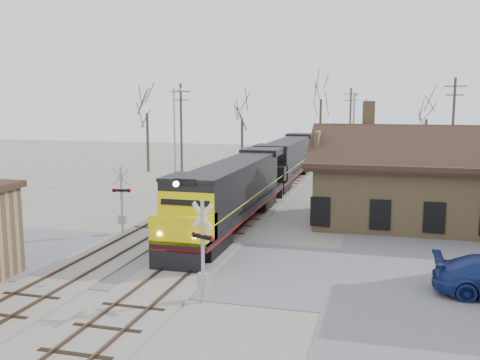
# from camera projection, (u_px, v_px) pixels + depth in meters

# --- Properties ---
(ground) EXTENTS (140.00, 140.00, 0.00)m
(ground) POSITION_uv_depth(u_px,v_px,m) (188.00, 264.00, 26.17)
(ground) COLOR gray
(ground) RESTS_ON ground
(road) EXTENTS (60.00, 9.00, 0.03)m
(road) POSITION_uv_depth(u_px,v_px,m) (188.00, 264.00, 26.16)
(road) COLOR slate
(road) RESTS_ON ground
(track_main) EXTENTS (3.40, 90.00, 0.24)m
(track_main) POSITION_uv_depth(u_px,v_px,m) (258.00, 205.00, 40.49)
(track_main) COLOR gray
(track_main) RESTS_ON ground
(track_siding) EXTENTS (3.40, 90.00, 0.24)m
(track_siding) POSITION_uv_depth(u_px,v_px,m) (202.00, 202.00, 41.64)
(track_siding) COLOR gray
(track_siding) RESTS_ON ground
(depot) EXTENTS (15.20, 9.31, 7.90)m
(depot) POSITION_uv_depth(u_px,v_px,m) (430.00, 188.00, 34.20)
(depot) COLOR #9B7D50
(depot) RESTS_ON ground
(locomotive_lead) EXTENTS (2.87, 19.23, 4.27)m
(locomotive_lead) POSITION_uv_depth(u_px,v_px,m) (230.00, 193.00, 33.01)
(locomotive_lead) COLOR black
(locomotive_lead) RESTS_ON ground
(locomotive_trailing) EXTENTS (2.87, 19.23, 4.04)m
(locomotive_trailing) POSITION_uv_depth(u_px,v_px,m) (286.00, 160.00, 51.65)
(locomotive_trailing) COLOR black
(locomotive_trailing) RESTS_ON ground
(crossbuck_near) EXTENTS (1.10, 0.54, 4.11)m
(crossbuck_near) POSITION_uv_depth(u_px,v_px,m) (203.00, 255.00, 20.94)
(crossbuck_near) COLOR #A5A8AD
(crossbuck_near) RESTS_ON ground
(crossbuck_far) EXTENTS (1.16, 0.31, 4.08)m
(crossbuck_far) POSITION_uv_depth(u_px,v_px,m) (122.00, 203.00, 31.75)
(crossbuck_far) COLOR #A5A8AD
(crossbuck_far) RESTS_ON ground
(streetlight_a) EXTENTS (0.25, 2.04, 8.97)m
(streetlight_a) POSITION_uv_depth(u_px,v_px,m) (175.00, 135.00, 44.93)
(streetlight_a) COLOR #A5A8AD
(streetlight_a) RESTS_ON ground
(streetlight_b) EXTENTS (0.25, 2.04, 8.57)m
(streetlight_b) POSITION_uv_depth(u_px,v_px,m) (353.00, 139.00, 43.40)
(streetlight_b) COLOR #A5A8AD
(streetlight_b) RESTS_ON ground
(streetlight_c) EXTENTS (0.25, 2.04, 8.18)m
(streetlight_c) POSITION_uv_depth(u_px,v_px,m) (365.00, 131.00, 59.44)
(streetlight_c) COLOR #A5A8AD
(streetlight_c) RESTS_ON ground
(utility_pole_a) EXTENTS (2.00, 0.24, 9.58)m
(utility_pole_a) POSITION_uv_depth(u_px,v_px,m) (181.00, 131.00, 52.31)
(utility_pole_a) COLOR #382D23
(utility_pole_a) RESTS_ON ground
(utility_pole_b) EXTENTS (2.00, 0.24, 9.56)m
(utility_pole_b) POSITION_uv_depth(u_px,v_px,m) (350.00, 123.00, 68.74)
(utility_pole_b) COLOR #382D23
(utility_pole_b) RESTS_ON ground
(utility_pole_c) EXTENTS (2.00, 0.24, 10.03)m
(utility_pole_c) POSITION_uv_depth(u_px,v_px,m) (453.00, 130.00, 49.67)
(utility_pole_c) COLOR #382D23
(utility_pole_c) RESTS_ON ground
(tree_a) EXTENTS (4.38, 4.38, 10.73)m
(tree_a) POSITION_uv_depth(u_px,v_px,m) (147.00, 103.00, 59.05)
(tree_a) COLOR #382D23
(tree_a) RESTS_ON ground
(tree_b) EXTENTS (3.83, 3.83, 9.39)m
(tree_b) POSITION_uv_depth(u_px,v_px,m) (242.00, 111.00, 65.95)
(tree_b) COLOR #382D23
(tree_b) RESTS_ON ground
(tree_c) EXTENTS (5.42, 5.42, 13.27)m
(tree_c) POSITION_uv_depth(u_px,v_px,m) (321.00, 89.00, 68.87)
(tree_c) COLOR #382D23
(tree_c) RESTS_ON ground
(tree_d) EXTENTS (3.81, 3.81, 9.34)m
(tree_d) POSITION_uv_depth(u_px,v_px,m) (427.00, 111.00, 63.71)
(tree_d) COLOR #382D23
(tree_d) RESTS_ON ground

